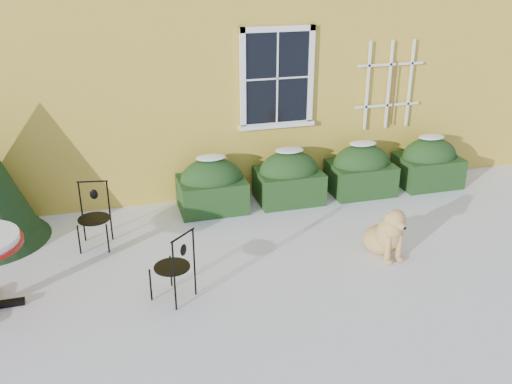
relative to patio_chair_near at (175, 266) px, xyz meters
name	(u,v)px	position (x,y,z in m)	size (l,w,h in m)	color
ground	(278,289)	(1.24, -0.14, -0.45)	(80.00, 80.00, 0.00)	white
hedge_row	(326,174)	(2.89, 2.41, -0.05)	(4.95, 0.80, 0.91)	#163213
patio_chair_near	(175,266)	(0.00, 0.00, 0.00)	(0.56, 0.56, 0.90)	black
patio_chair_far	(94,216)	(-0.89, 1.64, 0.01)	(0.48, 0.47, 0.93)	black
dog	(387,235)	(2.92, 0.29, -0.14)	(0.53, 0.86, 0.77)	tan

